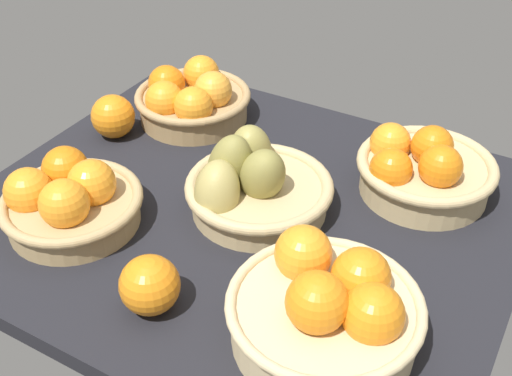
% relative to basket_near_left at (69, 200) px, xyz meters
% --- Properties ---
extents(market_tray, '(0.84, 0.72, 0.03)m').
position_rel_basket_near_left_xyz_m(market_tray, '(0.22, 0.16, -0.06)').
color(market_tray, black).
rests_on(market_tray, ground).
extents(basket_near_left, '(0.22, 0.22, 0.10)m').
position_rel_basket_near_left_xyz_m(basket_near_left, '(0.00, 0.00, 0.00)').
color(basket_near_left, tan).
rests_on(basket_near_left, market_tray).
extents(basket_near_right, '(0.25, 0.25, 0.13)m').
position_rel_basket_near_left_xyz_m(basket_near_right, '(0.44, -0.01, 0.01)').
color(basket_near_right, '#D3BC8C').
rests_on(basket_near_right, market_tray).
extents(basket_far_right, '(0.23, 0.23, 0.11)m').
position_rel_basket_near_left_xyz_m(basket_far_right, '(0.44, 0.34, 0.00)').
color(basket_far_right, tan).
rests_on(basket_far_right, market_tray).
extents(basket_far_left, '(0.22, 0.22, 0.11)m').
position_rel_basket_near_left_xyz_m(basket_far_left, '(-0.01, 0.35, 0.00)').
color(basket_far_left, tan).
rests_on(basket_far_left, market_tray).
extents(basket_center_pears, '(0.23, 0.23, 0.14)m').
position_rel_basket_near_left_xyz_m(basket_center_pears, '(0.22, 0.17, 0.00)').
color(basket_center_pears, tan).
rests_on(basket_center_pears, market_tray).
extents(loose_orange_front_gap, '(0.08, 0.08, 0.08)m').
position_rel_basket_near_left_xyz_m(loose_orange_front_gap, '(0.22, -0.08, -0.00)').
color(loose_orange_front_gap, orange).
rests_on(loose_orange_front_gap, market_tray).
extents(loose_orange_back_gap, '(0.08, 0.08, 0.08)m').
position_rel_basket_near_left_xyz_m(loose_orange_back_gap, '(-0.11, 0.23, -0.00)').
color(loose_orange_back_gap, orange).
rests_on(loose_orange_back_gap, market_tray).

